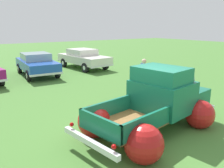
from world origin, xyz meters
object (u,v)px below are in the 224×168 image
Objects in this scene: spectator_1 at (144,74)px; show_car_2 at (83,58)px; show_car_1 at (37,63)px; vintage_pickup_truck at (157,105)px.

show_car_2 is at bearing -84.99° from spectator_1.
show_car_1 is 2.69× the size of spectator_1.
vintage_pickup_truck is at bearing -22.21° from show_car_2.
spectator_1 is (2.27, 3.12, 0.18)m from vintage_pickup_truck.
show_car_1 is at bearing -85.63° from show_car_2.
spectator_1 is (2.86, -6.98, 0.15)m from show_car_1.
vintage_pickup_truck is at bearing 6.62° from show_car_1.
vintage_pickup_truck is 1.09× the size of show_car_1.
vintage_pickup_truck reaches higher than show_car_2.
spectator_1 is at bearing 25.54° from show_car_1.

